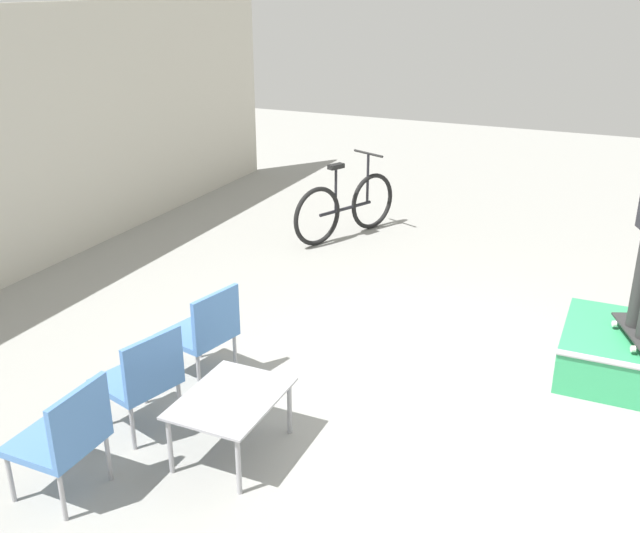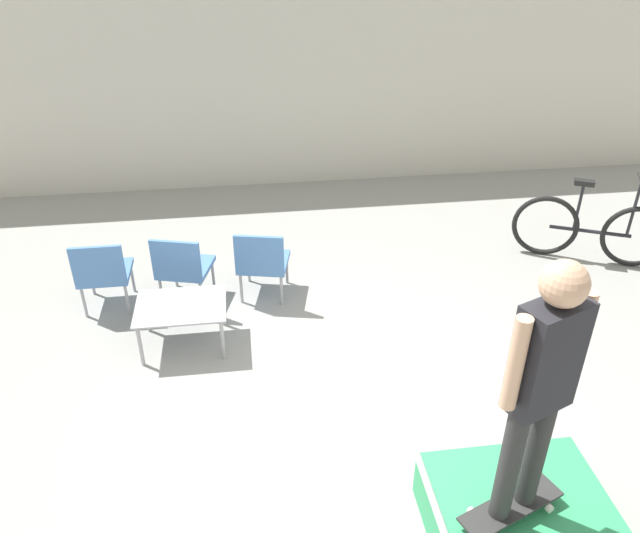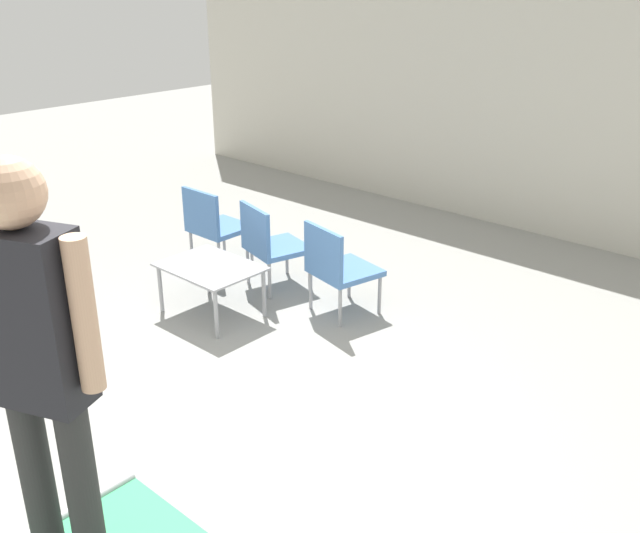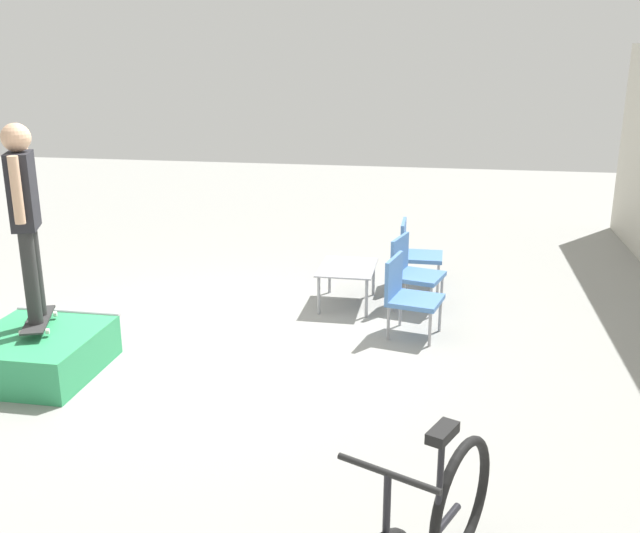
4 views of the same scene
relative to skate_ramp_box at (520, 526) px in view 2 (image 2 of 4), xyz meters
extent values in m
plane|color=gray|center=(-0.93, 1.39, -0.20)|extent=(24.00, 24.00, 0.00)
cube|color=beige|center=(-0.93, 6.49, 1.30)|extent=(12.00, 0.06, 3.00)
cube|color=#339E60|center=(0.00, 0.00, 0.00)|extent=(1.18, 1.09, 0.39)
cylinder|color=#B7B7BC|center=(-0.58, 0.00, 0.19)|extent=(0.05, 1.09, 0.05)
cube|color=#2D2D2D|center=(-0.13, -0.04, 0.28)|extent=(0.76, 0.45, 0.02)
cylinder|color=white|center=(0.04, 0.15, 0.25)|extent=(0.06, 0.05, 0.05)
cylinder|color=white|center=(0.13, -0.07, 0.25)|extent=(0.06, 0.05, 0.05)
cylinder|color=white|center=(-0.38, -0.02, 0.25)|extent=(0.06, 0.05, 0.05)
cylinder|color=#2D2D2D|center=(-0.23, -0.08, 0.73)|extent=(0.13, 0.13, 0.87)
cylinder|color=#2D2D2D|center=(-0.03, 0.00, 0.73)|extent=(0.13, 0.13, 0.87)
cube|color=#232328|center=(-0.13, -0.04, 1.50)|extent=(0.43, 0.33, 0.69)
cylinder|color=#D8A884|center=(-0.35, -0.13, 1.55)|extent=(0.09, 0.09, 0.58)
cylinder|color=#D8A884|center=(0.09, 0.05, 1.55)|extent=(0.09, 0.09, 0.58)
sphere|color=#D8A884|center=(-0.13, -0.04, 1.97)|extent=(0.25, 0.25, 0.25)
cube|color=#9E9EA3|center=(-2.37, 2.57, 0.26)|extent=(0.86, 0.65, 0.02)
cylinder|color=#9E9EA3|center=(-2.75, 2.29, 0.03)|extent=(0.04, 0.04, 0.45)
cylinder|color=#9E9EA3|center=(-1.98, 2.29, 0.03)|extent=(0.04, 0.04, 0.45)
cylinder|color=#9E9EA3|center=(-2.75, 2.84, 0.03)|extent=(0.04, 0.04, 0.45)
cylinder|color=#9E9EA3|center=(-1.98, 2.84, 0.03)|extent=(0.04, 0.04, 0.45)
cylinder|color=#99999E|center=(-2.99, 3.62, -0.01)|extent=(0.03, 0.03, 0.37)
cylinder|color=#99999E|center=(-3.43, 3.62, -0.01)|extent=(0.03, 0.03, 0.37)
cylinder|color=#99999E|center=(-2.99, 3.18, -0.01)|extent=(0.03, 0.03, 0.37)
cylinder|color=#99999E|center=(-3.43, 3.18, -0.01)|extent=(0.03, 0.03, 0.37)
cube|color=#4C7AB7|center=(-3.21, 3.40, 0.20)|extent=(0.52, 0.52, 0.05)
cube|color=#4C7AB7|center=(-3.21, 3.16, 0.43)|extent=(0.52, 0.04, 0.42)
cylinder|color=#99999E|center=(-2.10, 3.55, -0.01)|extent=(0.03, 0.03, 0.37)
cylinder|color=#99999E|center=(-2.52, 3.67, -0.01)|extent=(0.03, 0.03, 0.37)
cylinder|color=#99999E|center=(-2.21, 3.13, -0.01)|extent=(0.03, 0.03, 0.37)
cylinder|color=#99999E|center=(-2.64, 3.25, -0.01)|extent=(0.03, 0.03, 0.37)
cube|color=#4C7AB7|center=(-2.37, 3.40, 0.20)|extent=(0.64, 0.64, 0.05)
cube|color=#4C7AB7|center=(-2.43, 3.17, 0.43)|extent=(0.51, 0.18, 0.42)
cylinder|color=#99999E|center=(-1.26, 3.57, -0.01)|extent=(0.03, 0.03, 0.37)
cylinder|color=#99999E|center=(-1.69, 3.66, -0.01)|extent=(0.03, 0.03, 0.37)
cylinder|color=#99999E|center=(-1.36, 3.14, -0.01)|extent=(0.03, 0.03, 0.37)
cylinder|color=#99999E|center=(-1.79, 3.23, -0.01)|extent=(0.03, 0.03, 0.37)
cube|color=#4C7AB7|center=(-1.53, 3.40, 0.20)|extent=(0.62, 0.62, 0.05)
cube|color=#4C7AB7|center=(-1.58, 3.17, 0.43)|extent=(0.52, 0.15, 0.42)
torus|color=black|center=(2.84, 3.41, 0.19)|extent=(0.74, 0.37, 0.78)
torus|color=black|center=(1.91, 3.83, 0.19)|extent=(0.74, 0.37, 0.78)
cylinder|color=black|center=(2.38, 3.62, 0.19)|extent=(0.85, 0.41, 0.04)
cylinder|color=black|center=(2.21, 3.69, 0.48)|extent=(0.04, 0.04, 0.58)
cube|color=black|center=(2.21, 3.69, 0.80)|extent=(0.24, 0.18, 0.06)
cylinder|color=black|center=(2.75, 3.45, 0.53)|extent=(0.04, 0.04, 0.68)
camera|label=1|loc=(-6.07, 0.21, 3.01)|focal=40.00mm
camera|label=2|loc=(-1.69, -2.49, 3.65)|focal=35.00mm
camera|label=3|loc=(2.18, -1.05, 2.67)|focal=40.00mm
camera|label=4|loc=(5.55, 3.64, 2.70)|focal=40.00mm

